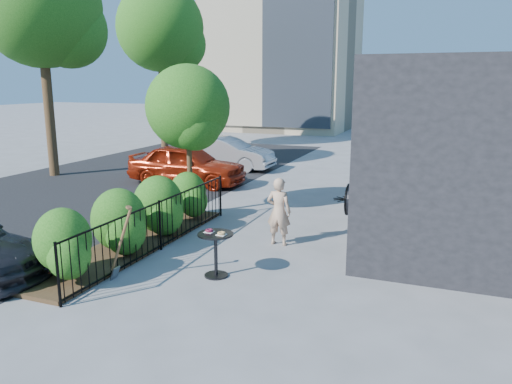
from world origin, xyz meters
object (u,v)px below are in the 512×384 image
at_px(street_tree_near, 41,14).
at_px(street_tree_far, 161,33).
at_px(car_red, 187,165).
at_px(cafe_table, 216,247).
at_px(patio_tree, 189,112).
at_px(shovel, 120,247).
at_px(woman, 279,211).
at_px(car_silver, 226,153).

bearing_deg(street_tree_near, street_tree_far, 90.00).
xyz_separation_m(street_tree_near, car_red, (5.55, 0.41, -5.21)).
relative_size(street_tree_far, cafe_table, 9.33).
height_order(street_tree_far, car_red, street_tree_far).
bearing_deg(cafe_table, car_red, 122.58).
xyz_separation_m(patio_tree, shovel, (0.98, -4.47, -2.13)).
xyz_separation_m(street_tree_far, car_red, (5.55, -7.59, -5.21)).
relative_size(cafe_table, car_red, 0.21).
distance_m(woman, car_silver, 9.92).
height_order(woman, car_red, woman).
bearing_deg(street_tree_near, car_silver, 34.49).
bearing_deg(shovel, woman, 56.22).
relative_size(street_tree_near, woman, 5.47).
bearing_deg(car_red, car_silver, -0.42).
height_order(car_red, car_silver, car_red).
distance_m(cafe_table, car_red, 8.63).
distance_m(street_tree_near, car_red, 7.62).
bearing_deg(patio_tree, shovel, -77.65).
distance_m(street_tree_near, woman, 12.75).
relative_size(street_tree_near, cafe_table, 9.33).
xyz_separation_m(street_tree_far, cafe_table, (10.19, -14.86, -5.34)).
bearing_deg(car_red, street_tree_near, 92.71).
relative_size(cafe_table, woman, 0.59).
height_order(patio_tree, woman, patio_tree).
relative_size(shovel, car_red, 0.35).
relative_size(patio_tree, shovel, 2.71).
bearing_deg(woman, shovel, 56.95).
bearing_deg(woman, cafe_table, 78.25).
distance_m(shovel, car_red, 8.66).
distance_m(woman, shovel, 3.59).
bearing_deg(car_red, shovel, -160.29).
bearing_deg(shovel, cafe_table, 28.03).
relative_size(shovel, car_silver, 0.36).
height_order(woman, car_silver, woman).
relative_size(street_tree_far, shovel, 5.70).
height_order(street_tree_near, street_tree_far, same).
relative_size(woman, car_silver, 0.38).
distance_m(patio_tree, car_red, 4.68).
relative_size(street_tree_near, shovel, 5.70).
distance_m(car_red, car_silver, 3.36).
height_order(cafe_table, woman, woman).
bearing_deg(cafe_table, car_silver, 113.88).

